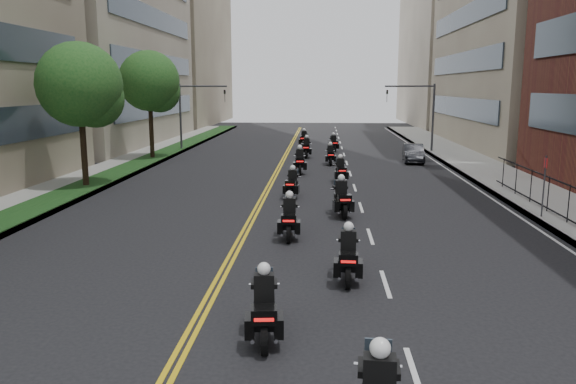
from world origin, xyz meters
name	(u,v)px	position (x,y,z in m)	size (l,w,h in m)	color
sidewalk_right	(521,188)	(12.00, 25.00, 0.07)	(4.00, 90.00, 0.15)	gray
sidewalk_left	(80,184)	(-12.00, 25.00, 0.07)	(4.00, 90.00, 0.15)	gray
grass_strip	(94,182)	(-11.20, 25.00, 0.17)	(2.00, 90.00, 0.04)	#133513
building_right_far	(466,31)	(21.50, 78.00, 13.00)	(15.00, 28.00, 26.00)	gray
building_left_far	(161,33)	(-22.00, 78.00, 13.00)	(16.00, 28.00, 26.00)	#7F6E5C
street_trees	(30,92)	(-11.05, 18.61, 5.13)	(4.40, 38.40, 7.98)	#312415
traffic_signal_right	(422,107)	(9.54, 42.00, 3.70)	(4.09, 0.20, 5.60)	#3F3F44
traffic_signal_left	(191,107)	(-9.54, 42.00, 3.70)	(4.09, 0.20, 5.60)	#3F3F44
motorcycle_2	(264,310)	(0.20, 6.38, 0.66)	(0.63, 2.28, 1.68)	black
motorcycle_3	(348,258)	(2.17, 10.25, 0.66)	(0.53, 2.25, 1.66)	black
motorcycle_4	(289,220)	(0.26, 14.66, 0.67)	(0.54, 2.30, 1.70)	black
motorcycle_5	(342,200)	(2.26, 18.29, 0.69)	(0.71, 2.37, 1.75)	black
motorcycle_6	(292,185)	(-0.02, 22.12, 0.63)	(0.58, 2.16, 1.59)	black
motorcycle_7	(340,171)	(2.48, 26.69, 0.63)	(0.58, 2.17, 1.60)	black
motorcycle_8	(300,162)	(0.04, 29.90, 0.71)	(0.59, 2.42, 1.79)	black
motorcycle_9	(330,156)	(2.02, 34.06, 0.62)	(0.50, 2.13, 1.58)	black
motorcycle_10	(307,149)	(0.24, 38.00, 0.68)	(0.54, 2.34, 1.73)	black
motorcycle_11	(334,144)	(2.40, 42.22, 0.62)	(0.64, 2.14, 1.58)	black
motorcycle_12	(304,139)	(-0.22, 45.89, 0.65)	(0.59, 2.24, 1.65)	black
parked_sedan	(413,153)	(8.00, 35.71, 0.65)	(1.37, 3.93, 1.29)	black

